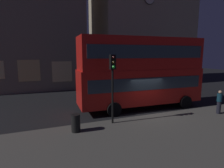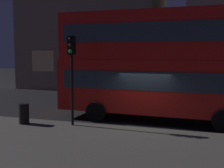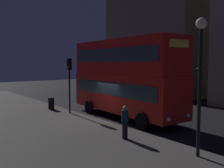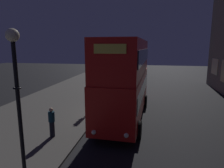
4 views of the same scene
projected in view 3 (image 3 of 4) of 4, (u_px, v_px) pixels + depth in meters
The scene contains 8 objects.
ground_plane at pixel (108, 119), 17.77m from camera, with size 80.00×80.00×0.00m, color black.
sidewalk_slab at pixel (39, 130), 14.75m from camera, with size 44.00×8.46×0.12m, color #4C4944.
building_with_clock at pixel (162, 21), 32.30m from camera, with size 12.97×8.11×18.42m.
double_decker_bus at pixel (124, 75), 18.07m from camera, with size 9.95×3.10×5.49m.
traffic_light_near_kerb at pixel (69, 74), 19.18m from camera, with size 0.34×0.37×4.11m.
street_lamp at pixel (200, 62), 10.08m from camera, with size 0.44×0.44×5.53m.
pedestrian at pixel (125, 122), 12.75m from camera, with size 0.35×0.35×1.66m.
litter_bin at pixel (51, 103), 20.93m from camera, with size 0.48×0.48×0.96m, color black.
Camera 3 is at (14.03, -10.48, 3.89)m, focal length 41.21 mm.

